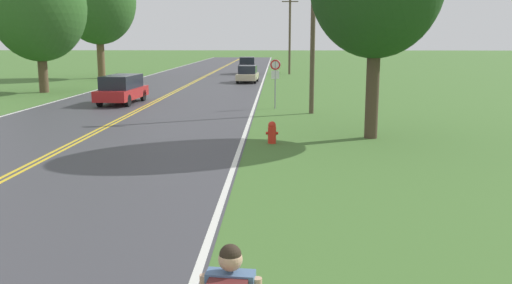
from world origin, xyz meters
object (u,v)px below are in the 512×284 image
(tree_mid_treeline, at_px, (38,7))
(fire_hydrant, at_px, (272,132))
(traffic_sign, at_px, (275,71))
(car_red_suv_approaching, at_px, (122,89))
(tree_left_verge, at_px, (98,1))
(car_black_van_mid_far, at_px, (247,65))
(car_champagne_sedan_mid_near, at_px, (248,74))

(tree_mid_treeline, bearing_deg, fire_hydrant, -48.74)
(traffic_sign, relative_size, car_red_suv_approaching, 0.55)
(tree_left_verge, distance_m, car_red_suv_approaching, 23.92)
(fire_hydrant, relative_size, car_black_van_mid_far, 0.21)
(tree_mid_treeline, bearing_deg, traffic_sign, -27.59)
(traffic_sign, xyz_separation_m, car_red_suv_approaching, (-9.20, 2.01, -1.16))
(fire_hydrant, relative_size, traffic_sign, 0.30)
(tree_left_verge, relative_size, tree_mid_treeline, 1.18)
(traffic_sign, height_order, car_champagne_sedan_mid_near, traffic_sign)
(fire_hydrant, bearing_deg, car_red_suv_approaching, 126.42)
(car_red_suv_approaching, relative_size, car_black_van_mid_far, 1.23)
(tree_mid_treeline, height_order, car_red_suv_approaching, tree_mid_treeline)
(car_black_van_mid_far, bearing_deg, fire_hydrant, 1.72)
(traffic_sign, distance_m, tree_mid_treeline, 19.49)
(car_black_van_mid_far, bearing_deg, traffic_sign, 3.32)
(traffic_sign, relative_size, car_champagne_sedan_mid_near, 0.65)
(traffic_sign, bearing_deg, fire_hydrant, -90.42)
(tree_mid_treeline, relative_size, car_black_van_mid_far, 2.47)
(tree_left_verge, height_order, car_champagne_sedan_mid_near, tree_left_verge)
(traffic_sign, relative_size, tree_left_verge, 0.23)
(car_red_suv_approaching, height_order, car_champagne_sedan_mid_near, car_red_suv_approaching)
(traffic_sign, xyz_separation_m, tree_left_verge, (-17.37, 23.51, 5.43))
(tree_left_verge, bearing_deg, car_red_suv_approaching, -69.19)
(tree_mid_treeline, distance_m, car_black_van_mid_far, 26.50)
(car_champagne_sedan_mid_near, distance_m, car_black_van_mid_far, 12.29)
(traffic_sign, relative_size, car_black_van_mid_far, 0.68)
(car_champagne_sedan_mid_near, relative_size, car_black_van_mid_far, 1.04)
(fire_hydrant, xyz_separation_m, car_black_van_mid_far, (-3.19, 41.33, 0.56))
(car_black_van_mid_far, bearing_deg, car_champagne_sedan_mid_near, 0.72)
(fire_hydrant, bearing_deg, tree_left_verge, 117.06)
(tree_mid_treeline, xyz_separation_m, car_red_suv_approaching, (7.71, -6.82, -5.16))
(fire_hydrant, bearing_deg, traffic_sign, 89.58)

